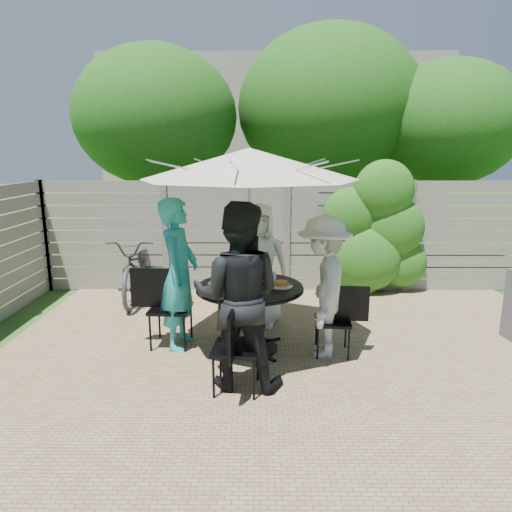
{
  "coord_description": "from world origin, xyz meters",
  "views": [
    {
      "loc": [
        -0.45,
        -4.38,
        2.27
      ],
      "look_at": [
        -0.49,
        0.82,
        1.09
      ],
      "focal_mm": 32.0,
      "sensor_mm": 36.0,
      "label": 1
    }
  ],
  "objects_px": {
    "plate_left": "(219,282)",
    "glass_back": "(244,273)",
    "umbrella": "(249,164)",
    "plate_right": "(281,285)",
    "glass_front": "(256,286)",
    "person_front": "(238,297)",
    "plate_front": "(245,293)",
    "person_left": "(179,275)",
    "plate_back": "(254,275)",
    "coffee_cup": "(261,276)",
    "person_back": "(259,265)",
    "chair_left": "(170,323)",
    "patio_table": "(250,305)",
    "person_right": "(323,287)",
    "chair_right": "(333,334)",
    "chair_front": "(236,365)",
    "syrup_jug": "(245,277)",
    "bicycle": "(139,267)",
    "glass_left": "(226,281)",
    "chair_back": "(260,302)",
    "glass_right": "(273,278)"
  },
  "relations": [
    {
      "from": "plate_left",
      "to": "glass_back",
      "type": "height_order",
      "value": "glass_back"
    },
    {
      "from": "umbrella",
      "to": "plate_right",
      "type": "bearing_deg",
      "value": -6.82
    },
    {
      "from": "plate_left",
      "to": "glass_front",
      "type": "height_order",
      "value": "glass_front"
    },
    {
      "from": "person_front",
      "to": "plate_front",
      "type": "bearing_deg",
      "value": -90.0
    },
    {
      "from": "person_left",
      "to": "glass_back",
      "type": "xyz_separation_m",
      "value": [
        0.75,
        0.17,
        -0.03
      ]
    },
    {
      "from": "plate_back",
      "to": "coffee_cup",
      "type": "relative_size",
      "value": 2.17
    },
    {
      "from": "glass_front",
      "to": "coffee_cup",
      "type": "bearing_deg",
      "value": 83.77
    },
    {
      "from": "person_back",
      "to": "chair_left",
      "type": "bearing_deg",
      "value": -139.3
    },
    {
      "from": "patio_table",
      "to": "person_back",
      "type": "distance_m",
      "value": 0.87
    },
    {
      "from": "person_right",
      "to": "plate_left",
      "type": "relative_size",
      "value": 6.22
    },
    {
      "from": "chair_right",
      "to": "coffee_cup",
      "type": "distance_m",
      "value": 1.08
    },
    {
      "from": "person_left",
      "to": "person_right",
      "type": "height_order",
      "value": "person_left"
    },
    {
      "from": "chair_left",
      "to": "plate_right",
      "type": "relative_size",
      "value": 3.7
    },
    {
      "from": "patio_table",
      "to": "chair_left",
      "type": "bearing_deg",
      "value": 173.25
    },
    {
      "from": "plate_front",
      "to": "glass_back",
      "type": "xyz_separation_m",
      "value": [
        -0.03,
        0.63,
        0.05
      ]
    },
    {
      "from": "umbrella",
      "to": "chair_front",
      "type": "relative_size",
      "value": 2.92
    },
    {
      "from": "coffee_cup",
      "to": "plate_right",
      "type": "bearing_deg",
      "value": -47.05
    },
    {
      "from": "glass_front",
      "to": "chair_front",
      "type": "bearing_deg",
      "value": -105.23
    },
    {
      "from": "syrup_jug",
      "to": "bicycle",
      "type": "bearing_deg",
      "value": 132.33
    },
    {
      "from": "patio_table",
      "to": "chair_front",
      "type": "bearing_deg",
      "value": -96.79
    },
    {
      "from": "chair_right",
      "to": "coffee_cup",
      "type": "xyz_separation_m",
      "value": [
        -0.83,
        0.32,
        0.6
      ]
    },
    {
      "from": "glass_left",
      "to": "chair_front",
      "type": "bearing_deg",
      "value": -80.0
    },
    {
      "from": "person_right",
      "to": "glass_left",
      "type": "xyz_separation_m",
      "value": [
        -1.09,
        0.03,
        0.05
      ]
    },
    {
      "from": "plate_back",
      "to": "coffee_cup",
      "type": "distance_m",
      "value": 0.18
    },
    {
      "from": "person_front",
      "to": "plate_right",
      "type": "height_order",
      "value": "person_front"
    },
    {
      "from": "chair_back",
      "to": "person_front",
      "type": "height_order",
      "value": "person_front"
    },
    {
      "from": "person_left",
      "to": "plate_back",
      "type": "relative_size",
      "value": 6.88
    },
    {
      "from": "person_left",
      "to": "bicycle",
      "type": "xyz_separation_m",
      "value": [
        -0.98,
        1.88,
        -0.38
      ]
    },
    {
      "from": "umbrella",
      "to": "glass_front",
      "type": "xyz_separation_m",
      "value": [
        0.07,
        -0.27,
        -1.29
      ]
    },
    {
      "from": "person_front",
      "to": "glass_back",
      "type": "xyz_separation_m",
      "value": [
        0.03,
        1.09,
        -0.06
      ]
    },
    {
      "from": "person_back",
      "to": "glass_left",
      "type": "xyz_separation_m",
      "value": [
        -0.37,
        -0.9,
        0.04
      ]
    },
    {
      "from": "person_left",
      "to": "syrup_jug",
      "type": "bearing_deg",
      "value": -86.28
    },
    {
      "from": "chair_left",
      "to": "glass_right",
      "type": "relative_size",
      "value": 6.88
    },
    {
      "from": "glass_left",
      "to": "patio_table",
      "type": "bearing_deg",
      "value": 15.18
    },
    {
      "from": "patio_table",
      "to": "chair_back",
      "type": "height_order",
      "value": "chair_back"
    },
    {
      "from": "glass_left",
      "to": "plate_back",
      "type": "bearing_deg",
      "value": 54.0
    },
    {
      "from": "glass_left",
      "to": "glass_right",
      "type": "bearing_deg",
      "value": 15.18
    },
    {
      "from": "patio_table",
      "to": "glass_back",
      "type": "distance_m",
      "value": 0.42
    },
    {
      "from": "glass_front",
      "to": "chair_left",
      "type": "bearing_deg",
      "value": 159.62
    },
    {
      "from": "person_front",
      "to": "plate_left",
      "type": "bearing_deg",
      "value": -66.55
    },
    {
      "from": "person_back",
      "to": "chair_front",
      "type": "relative_size",
      "value": 1.81
    },
    {
      "from": "umbrella",
      "to": "person_front",
      "type": "distance_m",
      "value": 1.49
    },
    {
      "from": "person_back",
      "to": "chair_right",
      "type": "distance_m",
      "value": 1.4
    },
    {
      "from": "person_back",
      "to": "coffee_cup",
      "type": "distance_m",
      "value": 0.62
    },
    {
      "from": "chair_back",
      "to": "plate_left",
      "type": "height_order",
      "value": "chair_back"
    },
    {
      "from": "patio_table",
      "to": "glass_front",
      "type": "xyz_separation_m",
      "value": [
        0.07,
        -0.27,
        0.31
      ]
    },
    {
      "from": "umbrella",
      "to": "person_left",
      "type": "height_order",
      "value": "umbrella"
    },
    {
      "from": "plate_back",
      "to": "glass_left",
      "type": "bearing_deg",
      "value": -126.0
    },
    {
      "from": "chair_back",
      "to": "coffee_cup",
      "type": "height_order",
      "value": "coffee_cup"
    },
    {
      "from": "chair_right",
      "to": "glass_back",
      "type": "distance_m",
      "value": 1.26
    }
  ]
}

